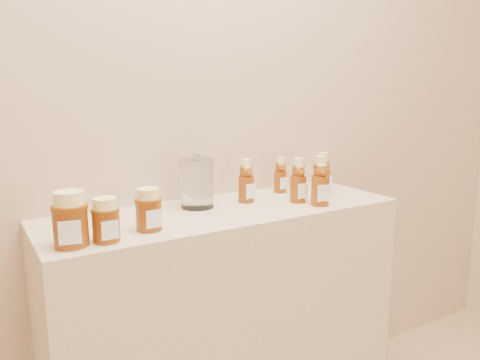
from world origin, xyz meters
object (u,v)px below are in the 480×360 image
bear_bottle_back_left (246,178)px  bear_bottle_front_left (298,177)px  honey_jar_left (106,220)px  glass_canister (197,181)px  display_table (226,333)px

bear_bottle_back_left → bear_bottle_front_left: (0.16, -0.09, 0.00)m
honey_jar_left → glass_canister: (0.36, 0.19, 0.03)m
display_table → bear_bottle_back_left: size_ratio=6.94×
bear_bottle_front_left → honey_jar_left: bear_bottle_front_left is taller
bear_bottle_back_left → bear_bottle_front_left: bear_bottle_front_left is taller
honey_jar_left → glass_canister: bearing=28.1°
honey_jar_left → glass_canister: size_ratio=0.65×
display_table → bear_bottle_back_left: bear_bottle_back_left is taller
display_table → bear_bottle_front_left: 0.60m
display_table → bear_bottle_back_left: bearing=23.4°
glass_canister → display_table: bearing=-46.0°
bear_bottle_front_left → display_table: bearing=173.1°
display_table → honey_jar_left: bearing=-164.0°
bear_bottle_back_left → display_table: bearing=-160.6°
bear_bottle_back_left → honey_jar_left: bearing=-166.4°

